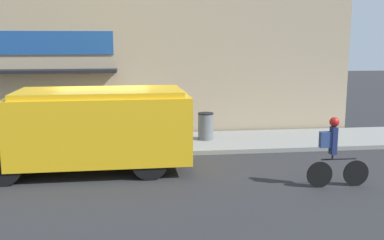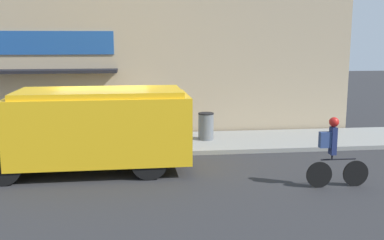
# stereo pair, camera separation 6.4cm
# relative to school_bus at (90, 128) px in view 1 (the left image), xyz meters

# --- Properties ---
(ground_plane) EXTENTS (70.00, 70.00, 0.00)m
(ground_plane) POSITION_rel_school_bus_xyz_m (0.28, 1.25, -1.13)
(ground_plane) COLOR #2B2B2D
(sidewalk) EXTENTS (28.00, 2.84, 0.13)m
(sidewalk) POSITION_rel_school_bus_xyz_m (0.28, 2.67, -1.07)
(sidewalk) COLOR gray
(sidewalk) RESTS_ON ground_plane
(storefront) EXTENTS (17.38, 1.12, 5.27)m
(storefront) POSITION_rel_school_bus_xyz_m (0.21, 4.26, 1.50)
(storefront) COLOR tan
(storefront) RESTS_ON ground_plane
(school_bus) EXTENTS (5.55, 2.60, 2.12)m
(school_bus) POSITION_rel_school_bus_xyz_m (0.00, 0.00, 0.00)
(school_bus) COLOR yellow
(school_bus) RESTS_ON ground_plane
(cyclist) EXTENTS (1.49, 0.22, 1.64)m
(cyclist) POSITION_rel_school_bus_xyz_m (5.66, -2.01, -0.30)
(cyclist) COLOR black
(cyclist) RESTS_ON ground_plane
(trash_bin) EXTENTS (0.51, 0.51, 0.88)m
(trash_bin) POSITION_rel_school_bus_xyz_m (3.45, 2.78, -0.56)
(trash_bin) COLOR slate
(trash_bin) RESTS_ON sidewalk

